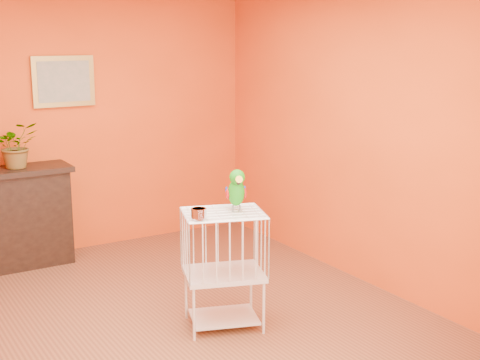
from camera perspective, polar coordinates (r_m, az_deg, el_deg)
ground at (r=5.28m, az=-6.56°, el=-12.47°), size 4.50×4.50×0.00m
room_shell at (r=4.84m, az=-7.02°, el=4.81°), size 4.50×4.50×4.50m
console_cabinet at (r=6.74m, az=-19.58°, el=-3.19°), size 1.30×0.47×0.97m
potted_plant at (r=6.60m, az=-18.44°, el=2.38°), size 0.44×0.48×0.34m
framed_picture at (r=6.89m, az=-14.82°, el=8.14°), size 0.62×0.04×0.50m
birdcage at (r=5.12m, az=-1.40°, el=-7.51°), size 0.70×0.62×0.91m
feed_cup at (r=4.79m, az=-3.53°, el=-2.89°), size 0.11×0.11×0.08m
parrot at (r=4.98m, az=-0.31°, el=-0.82°), size 0.18×0.29×0.33m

